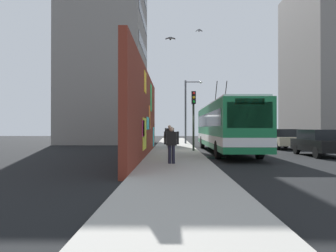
# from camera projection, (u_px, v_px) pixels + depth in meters

# --- Properties ---
(ground_plane) EXTENTS (80.00, 80.00, 0.00)m
(ground_plane) POSITION_uv_depth(u_px,v_px,m) (198.00, 152.00, 20.29)
(ground_plane) COLOR black
(sidewalk_slab) EXTENTS (48.00, 3.20, 0.15)m
(sidewalk_slab) POSITION_uv_depth(u_px,v_px,m) (175.00, 151.00, 20.31)
(sidewalk_slab) COLOR #9E9B93
(sidewalk_slab) RESTS_ON ground_plane
(graffiti_wall) EXTENTS (14.80, 0.32, 4.93)m
(graffiti_wall) POSITION_uv_depth(u_px,v_px,m) (144.00, 114.00, 16.76)
(graffiti_wall) COLOR maroon
(graffiti_wall) RESTS_ON ground_plane
(building_far_left) EXTENTS (10.62, 8.34, 21.00)m
(building_far_left) POSITION_uv_depth(u_px,v_px,m) (107.00, 50.00, 33.61)
(building_far_left) COLOR gray
(building_far_left) RESTS_ON ground_plane
(building_far_right) EXTENTS (11.91, 7.68, 19.00)m
(building_far_right) POSITION_uv_depth(u_px,v_px,m) (328.00, 63.00, 35.76)
(building_far_right) COLOR gray
(building_far_right) RESTS_ON ground_plane
(city_bus) EXTENTS (12.68, 2.52, 5.05)m
(city_bus) POSITION_uv_depth(u_px,v_px,m) (225.00, 126.00, 20.00)
(city_bus) COLOR #19723F
(city_bus) RESTS_ON ground_plane
(parked_car_black) EXTENTS (4.09, 1.91, 1.58)m
(parked_car_black) POSITION_uv_depth(u_px,v_px,m) (320.00, 142.00, 17.61)
(parked_car_black) COLOR black
(parked_car_black) RESTS_ON ground_plane
(parked_car_champagne) EXTENTS (4.08, 1.85, 1.58)m
(parked_car_champagne) POSITION_uv_depth(u_px,v_px,m) (282.00, 138.00, 23.73)
(parked_car_champagne) COLOR #C6B793
(parked_car_champagne) RESTS_ON ground_plane
(parked_car_navy) EXTENTS (4.63, 1.77, 1.58)m
(parked_car_navy) POSITION_uv_depth(u_px,v_px,m) (261.00, 136.00, 29.09)
(parked_car_navy) COLOR navy
(parked_car_navy) RESTS_ON ground_plane
(pedestrian_near_wall) EXTENTS (0.22, 0.64, 1.57)m
(pedestrian_near_wall) POSITION_uv_depth(u_px,v_px,m) (171.00, 142.00, 12.73)
(pedestrian_near_wall) COLOR #1E1E2D
(pedestrian_near_wall) RESTS_ON sidewalk_slab
(pedestrian_midblock) EXTENTS (0.23, 0.76, 1.73)m
(pedestrian_midblock) POSITION_uv_depth(u_px,v_px,m) (169.00, 135.00, 22.23)
(pedestrian_midblock) COLOR #595960
(pedestrian_midblock) RESTS_ON sidewalk_slab
(traffic_light) EXTENTS (0.49, 0.28, 3.98)m
(traffic_light) POSITION_uv_depth(u_px,v_px,m) (194.00, 110.00, 19.74)
(traffic_light) COLOR #2D382D
(traffic_light) RESTS_ON sidewalk_slab
(street_lamp) EXTENTS (0.44, 1.74, 6.18)m
(street_lamp) POSITION_uv_depth(u_px,v_px,m) (188.00, 107.00, 29.10)
(street_lamp) COLOR #4C4C51
(street_lamp) RESTS_ON sidewalk_slab
(flying_pigeons) EXTENTS (7.05, 2.73, 2.81)m
(flying_pigeons) POSITION_uv_depth(u_px,v_px,m) (187.00, 34.00, 19.65)
(flying_pigeons) COLOR slate
(curbside_puddle) EXTENTS (1.28, 1.28, 0.00)m
(curbside_puddle) POSITION_uv_depth(u_px,v_px,m) (214.00, 158.00, 16.69)
(curbside_puddle) COLOR black
(curbside_puddle) RESTS_ON ground_plane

